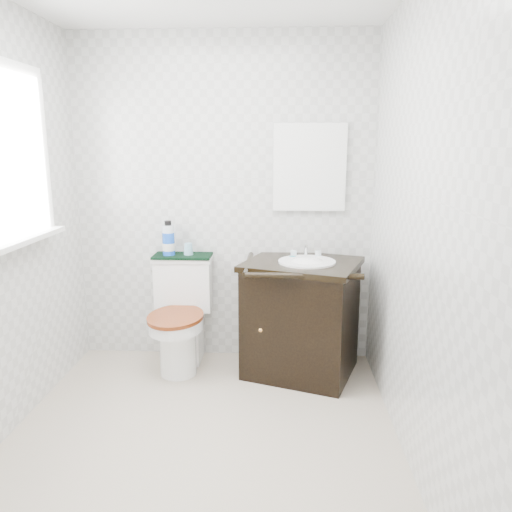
# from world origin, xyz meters

# --- Properties ---
(floor) EXTENTS (2.40, 2.40, 0.00)m
(floor) POSITION_xyz_m (0.00, 0.00, 0.00)
(floor) COLOR #C1B49B
(floor) RESTS_ON ground
(wall_back) EXTENTS (2.40, 0.00, 2.40)m
(wall_back) POSITION_xyz_m (0.00, 1.20, 1.20)
(wall_back) COLOR silver
(wall_back) RESTS_ON ground
(wall_front) EXTENTS (2.40, 0.00, 2.40)m
(wall_front) POSITION_xyz_m (0.00, -1.20, 1.20)
(wall_front) COLOR silver
(wall_front) RESTS_ON ground
(wall_right) EXTENTS (0.00, 2.40, 2.40)m
(wall_right) POSITION_xyz_m (1.10, 0.00, 1.20)
(wall_right) COLOR silver
(wall_right) RESTS_ON ground
(window) EXTENTS (0.02, 0.70, 0.90)m
(window) POSITION_xyz_m (-1.07, 0.25, 1.55)
(window) COLOR white
(window) RESTS_ON wall_left
(mirror) EXTENTS (0.50, 0.02, 0.60)m
(mirror) POSITION_xyz_m (0.63, 1.18, 1.45)
(mirror) COLOR silver
(mirror) RESTS_ON wall_back
(toilet) EXTENTS (0.43, 0.63, 0.80)m
(toilet) POSITION_xyz_m (-0.30, 0.97, 0.35)
(toilet) COLOR white
(toilet) RESTS_ON floor
(vanity) EXTENTS (0.92, 0.85, 0.92)m
(vanity) POSITION_xyz_m (0.58, 0.90, 0.43)
(vanity) COLOR black
(vanity) RESTS_ON floor
(trash_bin) EXTENTS (0.24, 0.20, 0.31)m
(trash_bin) POSITION_xyz_m (0.45, 1.10, 0.16)
(trash_bin) COLOR white
(trash_bin) RESTS_ON floor
(towel) EXTENTS (0.42, 0.22, 0.02)m
(towel) POSITION_xyz_m (-0.30, 1.09, 0.81)
(towel) COLOR black
(towel) RESTS_ON toilet
(mouthwash_bottle) EXTENTS (0.09, 0.09, 0.25)m
(mouthwash_bottle) POSITION_xyz_m (-0.39, 1.08, 0.93)
(mouthwash_bottle) COLOR blue
(mouthwash_bottle) RESTS_ON towel
(cup) EXTENTS (0.07, 0.07, 0.09)m
(cup) POSITION_xyz_m (-0.25, 1.09, 0.86)
(cup) COLOR #7CB4CC
(cup) RESTS_ON towel
(soap_bar) EXTENTS (0.07, 0.04, 0.02)m
(soap_bar) POSITION_xyz_m (0.51, 1.00, 0.83)
(soap_bar) COLOR #1C7687
(soap_bar) RESTS_ON vanity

